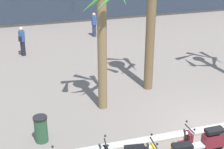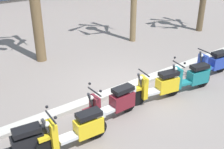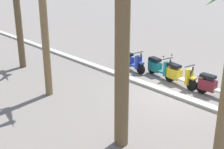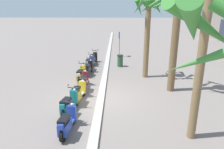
{
  "view_description": "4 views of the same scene",
  "coord_description": "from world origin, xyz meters",
  "px_view_note": "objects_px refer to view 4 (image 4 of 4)",
  "views": [
    {
      "loc": [
        -6.69,
        -8.9,
        6.8
      ],
      "look_at": [
        -3.05,
        3.21,
        1.21
      ],
      "focal_mm": 54.87,
      "sensor_mm": 36.0,
      "label": 1
    },
    {
      "loc": [
        -5.07,
        -6.11,
        4.43
      ],
      "look_at": [
        -0.87,
        -0.47,
        0.99
      ],
      "focal_mm": 44.62,
      "sensor_mm": 36.0,
      "label": 2
    },
    {
      "loc": [
        -6.5,
        9.19,
        4.79
      ],
      "look_at": [
        0.65,
        2.63,
        1.32
      ],
      "focal_mm": 48.29,
      "sensor_mm": 36.0,
      "label": 3
    },
    {
      "loc": [
        9.87,
        0.8,
        4.47
      ],
      "look_at": [
        0.29,
        0.61,
        1.39
      ],
      "focal_mm": 32.99,
      "sensor_mm": 36.0,
      "label": 4
    }
  ],
  "objects_px": {
    "scooter_maroon_mid_front": "(84,82)",
    "crossing_sign": "(119,41)",
    "scooter_black_far_back": "(93,59)",
    "scooter_teal_last_in_row": "(69,104)",
    "scooter_blue_second_in_line": "(67,123)",
    "scooter_yellow_gap_after_mid": "(81,75)",
    "scooter_blue_tail_end": "(90,63)",
    "palm_tree_far_corner": "(148,17)",
    "scooter_yellow_mid_rear": "(78,93)",
    "litter_bin": "(120,61)",
    "scooter_black_lead_nearest": "(88,69)"
  },
  "relations": [
    {
      "from": "scooter_blue_second_in_line",
      "to": "litter_bin",
      "type": "bearing_deg",
      "value": 167.28
    },
    {
      "from": "scooter_black_far_back",
      "to": "scooter_black_lead_nearest",
      "type": "relative_size",
      "value": 1.02
    },
    {
      "from": "scooter_maroon_mid_front",
      "to": "crossing_sign",
      "type": "distance_m",
      "value": 8.87
    },
    {
      "from": "scooter_black_lead_nearest",
      "to": "scooter_yellow_gap_after_mid",
      "type": "distance_m",
      "value": 1.41
    },
    {
      "from": "scooter_black_lead_nearest",
      "to": "scooter_yellow_gap_after_mid",
      "type": "xyz_separation_m",
      "value": [
        1.38,
        -0.3,
        -0.0
      ]
    },
    {
      "from": "crossing_sign",
      "to": "scooter_black_lead_nearest",
      "type": "bearing_deg",
      "value": -20.88
    },
    {
      "from": "scooter_black_far_back",
      "to": "scooter_black_lead_nearest",
      "type": "height_order",
      "value": "same"
    },
    {
      "from": "litter_bin",
      "to": "scooter_black_lead_nearest",
      "type": "bearing_deg",
      "value": -45.56
    },
    {
      "from": "scooter_black_far_back",
      "to": "crossing_sign",
      "type": "bearing_deg",
      "value": 142.01
    },
    {
      "from": "scooter_blue_tail_end",
      "to": "crossing_sign",
      "type": "relative_size",
      "value": 0.77
    },
    {
      "from": "scooter_blue_tail_end",
      "to": "scooter_blue_second_in_line",
      "type": "distance_m",
      "value": 8.66
    },
    {
      "from": "scooter_maroon_mid_front",
      "to": "scooter_yellow_mid_rear",
      "type": "xyz_separation_m",
      "value": [
        1.7,
        -0.05,
        0.0
      ]
    },
    {
      "from": "scooter_teal_last_in_row",
      "to": "scooter_black_far_back",
      "type": "bearing_deg",
      "value": 179.0
    },
    {
      "from": "scooter_yellow_mid_rear",
      "to": "palm_tree_far_corner",
      "type": "height_order",
      "value": "palm_tree_far_corner"
    },
    {
      "from": "scooter_black_lead_nearest",
      "to": "scooter_yellow_mid_rear",
      "type": "relative_size",
      "value": 0.99
    },
    {
      "from": "scooter_black_far_back",
      "to": "scooter_teal_last_in_row",
      "type": "height_order",
      "value": "same"
    },
    {
      "from": "scooter_yellow_mid_rear",
      "to": "palm_tree_far_corner",
      "type": "bearing_deg",
      "value": 136.14
    },
    {
      "from": "scooter_yellow_gap_after_mid",
      "to": "scooter_yellow_mid_rear",
      "type": "distance_m",
      "value": 3.08
    },
    {
      "from": "scooter_blue_tail_end",
      "to": "crossing_sign",
      "type": "distance_m",
      "value": 5.03
    },
    {
      "from": "scooter_yellow_gap_after_mid",
      "to": "scooter_blue_second_in_line",
      "type": "height_order",
      "value": "scooter_yellow_gap_after_mid"
    },
    {
      "from": "scooter_black_far_back",
      "to": "palm_tree_far_corner",
      "type": "bearing_deg",
      "value": 48.94
    },
    {
      "from": "scooter_black_lead_nearest",
      "to": "litter_bin",
      "type": "distance_m",
      "value": 3.17
    },
    {
      "from": "crossing_sign",
      "to": "scooter_teal_last_in_row",
      "type": "bearing_deg",
      "value": -11.56
    },
    {
      "from": "scooter_yellow_gap_after_mid",
      "to": "palm_tree_far_corner",
      "type": "relative_size",
      "value": 0.34
    },
    {
      "from": "scooter_black_lead_nearest",
      "to": "scooter_maroon_mid_front",
      "type": "bearing_deg",
      "value": 2.18
    },
    {
      "from": "scooter_teal_last_in_row",
      "to": "scooter_blue_second_in_line",
      "type": "height_order",
      "value": "scooter_teal_last_in_row"
    },
    {
      "from": "scooter_yellow_mid_rear",
      "to": "scooter_teal_last_in_row",
      "type": "relative_size",
      "value": 1.02
    },
    {
      "from": "scooter_yellow_mid_rear",
      "to": "scooter_blue_second_in_line",
      "type": "distance_m",
      "value": 2.75
    },
    {
      "from": "scooter_teal_last_in_row",
      "to": "crossing_sign",
      "type": "bearing_deg",
      "value": 168.44
    },
    {
      "from": "crossing_sign",
      "to": "palm_tree_far_corner",
      "type": "height_order",
      "value": "palm_tree_far_corner"
    },
    {
      "from": "scooter_black_far_back",
      "to": "scooter_blue_second_in_line",
      "type": "relative_size",
      "value": 1.04
    },
    {
      "from": "scooter_teal_last_in_row",
      "to": "scooter_blue_tail_end",
      "type": "bearing_deg",
      "value": 179.73
    },
    {
      "from": "scooter_yellow_gap_after_mid",
      "to": "scooter_black_lead_nearest",
      "type": "bearing_deg",
      "value": 167.85
    },
    {
      "from": "scooter_black_lead_nearest",
      "to": "scooter_blue_second_in_line",
      "type": "distance_m",
      "value": 7.18
    },
    {
      "from": "scooter_maroon_mid_front",
      "to": "scooter_yellow_mid_rear",
      "type": "distance_m",
      "value": 1.7
    },
    {
      "from": "scooter_blue_second_in_line",
      "to": "litter_bin",
      "type": "height_order",
      "value": "scooter_blue_second_in_line"
    },
    {
      "from": "scooter_teal_last_in_row",
      "to": "litter_bin",
      "type": "xyz_separation_m",
      "value": [
        -7.88,
        2.39,
        0.03
      ]
    },
    {
      "from": "scooter_maroon_mid_front",
      "to": "palm_tree_far_corner",
      "type": "distance_m",
      "value": 5.69
    },
    {
      "from": "scooter_black_lead_nearest",
      "to": "scooter_teal_last_in_row",
      "type": "xyz_separation_m",
      "value": [
        5.66,
        -0.13,
        0.0
      ]
    },
    {
      "from": "scooter_blue_tail_end",
      "to": "scooter_teal_last_in_row",
      "type": "xyz_separation_m",
      "value": [
        7.14,
        -0.03,
        -0.01
      ]
    },
    {
      "from": "scooter_blue_tail_end",
      "to": "palm_tree_far_corner",
      "type": "relative_size",
      "value": 0.35
    },
    {
      "from": "palm_tree_far_corner",
      "to": "litter_bin",
      "type": "distance_m",
      "value": 4.66
    },
    {
      "from": "crossing_sign",
      "to": "palm_tree_far_corner",
      "type": "distance_m",
      "value": 6.9
    },
    {
      "from": "scooter_yellow_mid_rear",
      "to": "palm_tree_far_corner",
      "type": "relative_size",
      "value": 0.34
    },
    {
      "from": "scooter_yellow_mid_rear",
      "to": "litter_bin",
      "type": "relative_size",
      "value": 1.87
    },
    {
      "from": "scooter_teal_last_in_row",
      "to": "crossing_sign",
      "type": "distance_m",
      "value": 11.76
    },
    {
      "from": "scooter_teal_last_in_row",
      "to": "palm_tree_far_corner",
      "type": "bearing_deg",
      "value": 142.35
    },
    {
      "from": "scooter_black_far_back",
      "to": "scooter_blue_second_in_line",
      "type": "xyz_separation_m",
      "value": [
        10.19,
        0.12,
        -0.0
      ]
    },
    {
      "from": "scooter_yellow_gap_after_mid",
      "to": "scooter_maroon_mid_front",
      "type": "bearing_deg",
      "value": 16.41
    },
    {
      "from": "scooter_maroon_mid_front",
      "to": "palm_tree_far_corner",
      "type": "bearing_deg",
      "value": 121.37
    }
  ]
}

